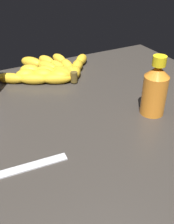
{
  "coord_description": "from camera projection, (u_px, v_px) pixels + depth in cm",
  "views": [
    {
      "loc": [
        -24.53,
        -44.9,
        32.91
      ],
      "look_at": [
        -2.85,
        -3.78,
        3.09
      ],
      "focal_mm": 41.67,
      "sensor_mm": 36.0,
      "label": 1
    }
  ],
  "objects": [
    {
      "name": "ground_plane",
      "position": [
        90.0,
        118.0,
        0.62
      ],
      "size": [
        82.39,
        68.91,
        3.24
      ],
      "primitive_type": "cube",
      "color": "#38332D"
    },
    {
      "name": "banana_bunch",
      "position": [
        52.0,
        70.0,
        0.77
      ],
      "size": [
        31.38,
        21.26,
        3.73
      ],
      "color": "gold",
      "rests_on": "ground_plane"
    },
    {
      "name": "honey_bottle",
      "position": [
        155.0,
        89.0,
        0.57
      ],
      "size": [
        5.5,
        5.5,
        13.82
      ],
      "color": "orange",
      "rests_on": "ground_plane"
    }
  ]
}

